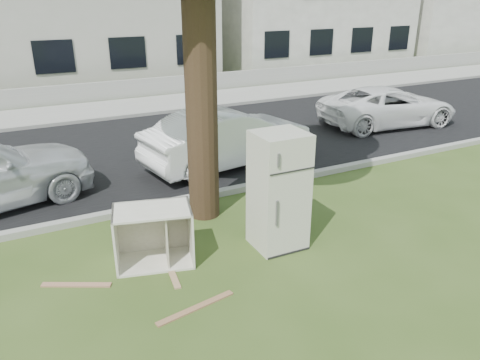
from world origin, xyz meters
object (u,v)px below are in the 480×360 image
car_right (388,106)px  fridge (279,191)px  car_center (228,137)px  cabinet (154,236)px

car_right → fridge: bearing=131.4°
fridge → car_center: fridge is taller
fridge → cabinet: bearing=169.7°
cabinet → car_center: bearing=64.4°
cabinet → car_right: (8.76, 4.36, 0.15)m
fridge → car_center: 3.89m
fridge → cabinet: (-1.91, 0.39, -0.50)m
car_right → cabinet: bearing=123.1°
car_center → fridge: bearing=156.4°
car_center → car_right: (5.89, 0.99, -0.08)m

